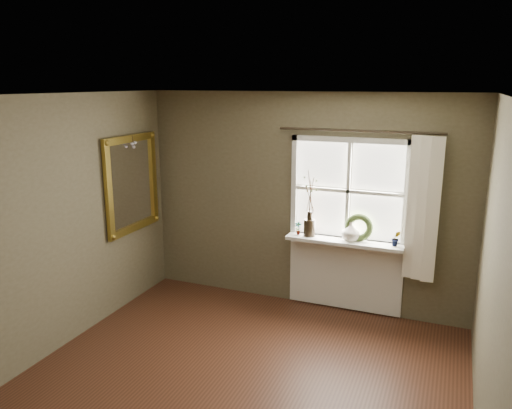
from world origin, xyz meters
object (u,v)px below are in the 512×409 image
object	(u,v)px
cream_vase	(351,231)
gilt_mirror	(132,183)
dark_jug	(309,228)
wreath	(359,230)

from	to	relation	value
cream_vase	gilt_mirror	xyz separation A→B (m)	(-2.58, -0.55, 0.47)
cream_vase	gilt_mirror	size ratio (longest dim) A/B	0.19
dark_jug	gilt_mirror	bearing A→B (deg)	-165.19
wreath	dark_jug	bearing A→B (deg)	174.85
wreath	gilt_mirror	distance (m)	2.77
wreath	cream_vase	bearing A→B (deg)	-163.64
cream_vase	wreath	bearing A→B (deg)	25.49
dark_jug	wreath	distance (m)	0.58
gilt_mirror	dark_jug	bearing A→B (deg)	14.81
wreath	gilt_mirror	world-z (taller)	gilt_mirror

